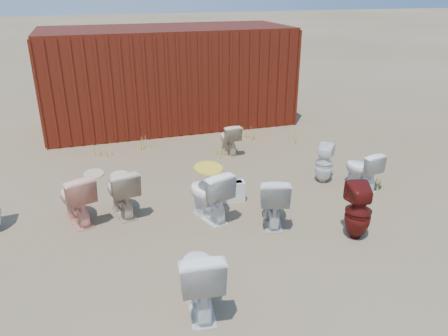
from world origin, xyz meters
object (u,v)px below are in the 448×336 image
object	(u,v)px
toilet_back_beige_right	(229,138)
toilet_back_e	(324,163)
shipping_container	(169,77)
toilet_front_a	(199,277)
loose_tank	(229,192)
toilet_front_pink	(76,198)
toilet_back_beige_left	(122,191)
toilet_front_c	(273,199)
toilet_front_maroon	(358,212)
toilet_front_e	(362,169)
toilet_back_yellowlid	(209,194)

from	to	relation	value
toilet_back_beige_right	toilet_back_e	xyz separation A→B (m)	(1.19, -1.91, 0.03)
shipping_container	toilet_front_a	world-z (taller)	shipping_container
shipping_container	toilet_back_e	xyz separation A→B (m)	(1.94, -4.52, -0.84)
toilet_back_e	loose_tank	distance (m)	1.91
toilet_front_pink	toilet_back_beige_left	bearing A→B (deg)	166.08
toilet_front_c	toilet_front_maroon	world-z (taller)	toilet_front_maroon
toilet_front_maroon	toilet_back_beige_right	world-z (taller)	toilet_front_maroon
toilet_front_c	toilet_front_maroon	distance (m)	1.23
shipping_container	toilet_front_a	bearing A→B (deg)	-98.76
toilet_front_e	toilet_front_maroon	bearing A→B (deg)	43.87
shipping_container	toilet_back_beige_left	bearing A→B (deg)	-110.01
toilet_front_maroon	toilet_back_e	xyz separation A→B (m)	(0.52, 1.85, -0.05)
loose_tank	shipping_container	bearing A→B (deg)	95.49
toilet_front_maroon	loose_tank	distance (m)	2.13
toilet_front_c	toilet_front_e	distance (m)	2.10
toilet_front_maroon	toilet_back_beige_right	bearing A→B (deg)	-67.04
toilet_front_pink	toilet_front_e	size ratio (longest dim) A/B	1.14
toilet_front_c	toilet_front_e	xyz separation A→B (m)	(1.99, 0.66, -0.05)
toilet_back_beige_right	loose_tank	bearing A→B (deg)	70.40
toilet_front_c	shipping_container	bearing A→B (deg)	-66.95
toilet_front_pink	toilet_back_yellowlid	distance (m)	2.00
shipping_container	toilet_front_c	world-z (taller)	shipping_container
toilet_front_a	toilet_back_beige_right	world-z (taller)	toilet_front_a
toilet_front_maroon	toilet_back_yellowlid	bearing A→B (deg)	-19.48
toilet_front_maroon	toilet_back_yellowlid	distance (m)	2.20
toilet_front_maroon	toilet_back_beige_right	distance (m)	3.82
toilet_front_pink	toilet_back_beige_left	size ratio (longest dim) A/B	1.01
shipping_container	toilet_front_maroon	world-z (taller)	shipping_container
toilet_back_yellowlid	loose_tank	xyz separation A→B (m)	(0.48, 0.44, -0.24)
toilet_front_a	toilet_front_e	distance (m)	4.16
toilet_front_maroon	toilet_front_e	world-z (taller)	toilet_front_maroon
toilet_front_pink	toilet_back_e	bearing A→B (deg)	164.35
toilet_front_a	toilet_front_pink	world-z (taller)	toilet_front_a
toilet_front_pink	toilet_back_yellowlid	size ratio (longest dim) A/B	0.97
toilet_front_a	toilet_back_beige_right	distance (m)	4.89
toilet_front_maroon	loose_tank	xyz separation A→B (m)	(-1.37, 1.61, -0.24)
toilet_back_beige_right	toilet_front_a	bearing A→B (deg)	66.35
toilet_front_maroon	toilet_back_e	world-z (taller)	toilet_front_maroon
toilet_front_pink	toilet_front_e	xyz separation A→B (m)	(4.80, -0.27, -0.05)
shipping_container	toilet_back_beige_right	distance (m)	2.85
shipping_container	toilet_back_yellowlid	distance (m)	5.27
toilet_front_a	toilet_back_e	size ratio (longest dim) A/B	1.19
toilet_front_maroon	loose_tank	world-z (taller)	toilet_front_maroon
toilet_front_a	toilet_front_c	bearing A→B (deg)	-128.86
toilet_front_maroon	toilet_back_beige_left	world-z (taller)	toilet_front_maroon
shipping_container	toilet_front_pink	size ratio (longest dim) A/B	7.46
loose_tank	toilet_back_beige_left	bearing A→B (deg)	-178.88
toilet_front_e	toilet_back_beige_right	xyz separation A→B (m)	(-1.69, 2.35, -0.02)
toilet_front_c	toilet_back_e	distance (m)	1.86
toilet_front_a	toilet_front_maroon	bearing A→B (deg)	-156.38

